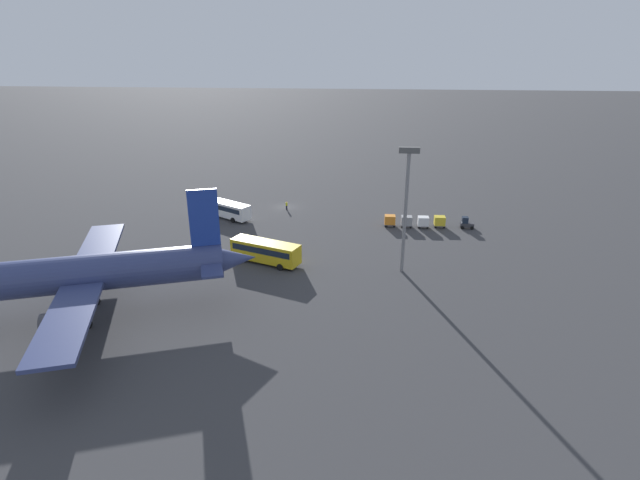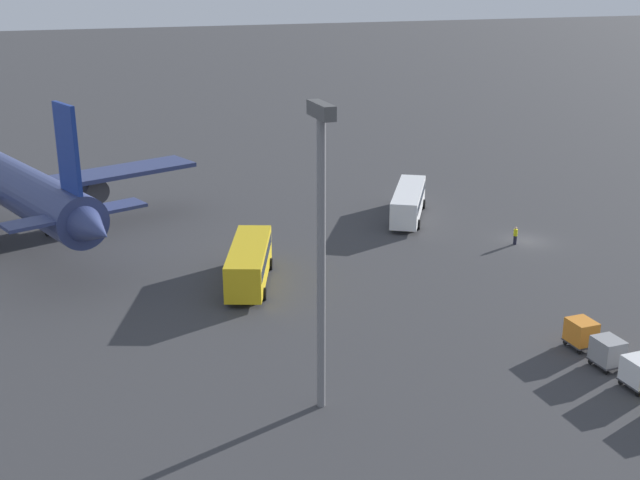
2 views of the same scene
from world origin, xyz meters
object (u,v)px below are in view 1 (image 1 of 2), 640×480
object	(u,v)px
airplane	(74,275)
cargo_cart_orange	(390,220)
shuttle_bus_near	(224,208)
cargo_cart_yellow	(440,221)
shuttle_bus_far	(266,250)
worker_person	(287,205)
cargo_cart_grey	(407,221)
cargo_cart_white	(423,221)
baggage_tug	(466,223)

from	to	relation	value
airplane	cargo_cart_orange	size ratio (longest dim) A/B	20.46
shuttle_bus_near	airplane	bearing A→B (deg)	111.01
shuttle_bus_near	cargo_cart_yellow	xyz separation A→B (m)	(-40.51, 1.81, -0.69)
shuttle_bus_far	worker_person	size ratio (longest dim) A/B	6.43
airplane	cargo_cart_grey	world-z (taller)	airplane
cargo_cart_white	cargo_cart_yellow	bearing A→B (deg)	-169.94
airplane	cargo_cart_yellow	world-z (taller)	airplane
cargo_cart_white	baggage_tug	bearing A→B (deg)	-176.18
worker_person	cargo_cart_orange	xyz separation A→B (m)	(-20.35, 7.96, 0.32)
airplane	shuttle_bus_far	xyz separation A→B (m)	(-19.05, -18.40, -3.65)
airplane	worker_person	bearing A→B (deg)	-131.47
cargo_cart_yellow	cargo_cart_grey	size ratio (longest dim) A/B	1.00
shuttle_bus_near	cargo_cart_white	world-z (taller)	shuttle_bus_near
cargo_cart_yellow	cargo_cart_white	size ratio (longest dim) A/B	1.00
shuttle_bus_near	baggage_tug	size ratio (longest dim) A/B	4.74
airplane	worker_person	distance (m)	48.45
cargo_cart_white	cargo_cart_grey	bearing A→B (deg)	-0.11
baggage_tug	cargo_cart_white	world-z (taller)	baggage_tug
cargo_cart_white	airplane	bearing A→B (deg)	39.53
worker_person	cargo_cart_yellow	bearing A→B (deg)	165.43
shuttle_bus_far	cargo_cart_grey	world-z (taller)	shuttle_bus_far
worker_person	shuttle_bus_far	bearing A→B (deg)	92.30
shuttle_bus_far	cargo_cart_white	size ratio (longest dim) A/B	5.43
shuttle_bus_far	cargo_cart_orange	world-z (taller)	shuttle_bus_far
airplane	cargo_cart_orange	distance (m)	53.31
cargo_cart_yellow	cargo_cart_orange	distance (m)	8.98
airplane	shuttle_bus_far	world-z (taller)	airplane
airplane	cargo_cart_grey	distance (m)	55.37
shuttle_bus_near	shuttle_bus_far	xyz separation A→B (m)	(-12.25, 20.51, 0.13)
shuttle_bus_far	cargo_cart_orange	xyz separation A→B (m)	(-19.30, -18.37, -0.82)
worker_person	cargo_cart_grey	xyz separation A→B (m)	(-23.34, 8.15, 0.32)
airplane	shuttle_bus_near	world-z (taller)	airplane
shuttle_bus_far	baggage_tug	distance (m)	37.94
baggage_tug	worker_person	distance (m)	34.90
airplane	cargo_cart_grey	xyz separation A→B (m)	(-41.33, -36.58, -4.47)
baggage_tug	shuttle_bus_near	bearing A→B (deg)	0.56
airplane	cargo_cart_white	distance (m)	57.64
airplane	worker_person	xyz separation A→B (m)	(-17.99, -44.73, -4.79)
airplane	cargo_cart_white	size ratio (longest dim) A/B	20.46
shuttle_bus_near	cargo_cart_orange	xyz separation A→B (m)	(-31.54, 2.15, -0.69)
baggage_tug	worker_person	bearing A→B (deg)	-9.78
worker_person	cargo_cart_orange	bearing A→B (deg)	158.64
cargo_cart_grey	cargo_cart_orange	bearing A→B (deg)	-3.56
shuttle_bus_near	cargo_cart_yellow	size ratio (longest dim) A/B	5.67
shuttle_bus_near	cargo_cart_orange	size ratio (longest dim) A/B	5.67
cargo_cart_yellow	cargo_cart_grey	xyz separation A→B (m)	(5.98, 0.52, 0.00)
shuttle_bus_far	worker_person	world-z (taller)	shuttle_bus_far
shuttle_bus_near	cargo_cart_white	bearing A→B (deg)	-152.64
shuttle_bus_near	cargo_cart_white	xyz separation A→B (m)	(-37.52, 2.34, -0.69)
shuttle_bus_near	worker_person	xyz separation A→B (m)	(-11.19, -5.82, -1.01)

